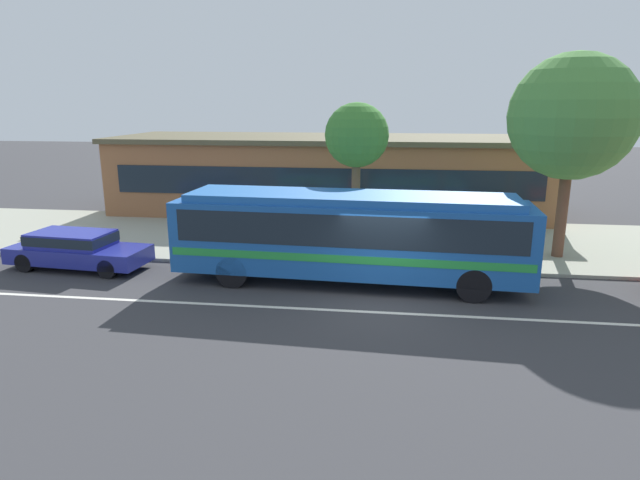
{
  "coord_description": "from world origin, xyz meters",
  "views": [
    {
      "loc": [
        0.16,
        -14.69,
        5.6
      ],
      "look_at": [
        -2.04,
        1.92,
        1.3
      ],
      "focal_mm": 30.14,
      "sensor_mm": 36.0,
      "label": 1
    }
  ],
  "objects_px": {
    "street_tree_mid_block": "(573,117)",
    "bus_stop_sign": "(500,221)",
    "transit_bus": "(350,232)",
    "pedestrian_waiting_near_sign": "(472,239)",
    "street_tree_near_stop": "(357,137)",
    "pedestrian_walking_along_curb": "(333,225)",
    "sedan_behind_bus": "(76,248)"
  },
  "relations": [
    {
      "from": "street_tree_mid_block",
      "to": "bus_stop_sign",
      "type": "bearing_deg",
      "value": -147.83
    },
    {
      "from": "transit_bus",
      "to": "street_tree_mid_block",
      "type": "distance_m",
      "value": 8.89
    },
    {
      "from": "pedestrian_waiting_near_sign",
      "to": "bus_stop_sign",
      "type": "relative_size",
      "value": 0.67
    },
    {
      "from": "bus_stop_sign",
      "to": "street_tree_near_stop",
      "type": "bearing_deg",
      "value": 156.65
    },
    {
      "from": "transit_bus",
      "to": "pedestrian_walking_along_curb",
      "type": "relative_size",
      "value": 6.67
    },
    {
      "from": "sedan_behind_bus",
      "to": "street_tree_near_stop",
      "type": "height_order",
      "value": "street_tree_near_stop"
    },
    {
      "from": "sedan_behind_bus",
      "to": "pedestrian_waiting_near_sign",
      "type": "relative_size",
      "value": 2.98
    },
    {
      "from": "bus_stop_sign",
      "to": "street_tree_mid_block",
      "type": "height_order",
      "value": "street_tree_mid_block"
    },
    {
      "from": "sedan_behind_bus",
      "to": "pedestrian_walking_along_curb",
      "type": "relative_size",
      "value": 2.94
    },
    {
      "from": "sedan_behind_bus",
      "to": "bus_stop_sign",
      "type": "distance_m",
      "value": 14.57
    },
    {
      "from": "transit_bus",
      "to": "pedestrian_walking_along_curb",
      "type": "xyz_separation_m",
      "value": [
        -0.9,
        3.32,
        -0.57
      ]
    },
    {
      "from": "bus_stop_sign",
      "to": "street_tree_near_stop",
      "type": "relative_size",
      "value": 0.45
    },
    {
      "from": "bus_stop_sign",
      "to": "transit_bus",
      "type": "bearing_deg",
      "value": -157.25
    },
    {
      "from": "transit_bus",
      "to": "pedestrian_waiting_near_sign",
      "type": "xyz_separation_m",
      "value": [
        4.03,
        1.9,
        -0.59
      ]
    },
    {
      "from": "street_tree_near_stop",
      "to": "street_tree_mid_block",
      "type": "bearing_deg",
      "value": -4.93
    },
    {
      "from": "transit_bus",
      "to": "pedestrian_waiting_near_sign",
      "type": "relative_size",
      "value": 6.76
    },
    {
      "from": "pedestrian_walking_along_curb",
      "to": "transit_bus",
      "type": "bearing_deg",
      "value": -74.85
    },
    {
      "from": "transit_bus",
      "to": "pedestrian_walking_along_curb",
      "type": "distance_m",
      "value": 3.49
    },
    {
      "from": "bus_stop_sign",
      "to": "street_tree_mid_block",
      "type": "relative_size",
      "value": 0.34
    },
    {
      "from": "pedestrian_walking_along_curb",
      "to": "street_tree_mid_block",
      "type": "xyz_separation_m",
      "value": [
        8.26,
        0.28,
        4.01
      ]
    },
    {
      "from": "pedestrian_waiting_near_sign",
      "to": "street_tree_near_stop",
      "type": "xyz_separation_m",
      "value": [
        -4.16,
        2.35,
        3.26
      ]
    },
    {
      "from": "transit_bus",
      "to": "sedan_behind_bus",
      "type": "height_order",
      "value": "transit_bus"
    },
    {
      "from": "sedan_behind_bus",
      "to": "street_tree_near_stop",
      "type": "bearing_deg",
      "value": 22.99
    },
    {
      "from": "street_tree_near_stop",
      "to": "street_tree_mid_block",
      "type": "xyz_separation_m",
      "value": [
        7.49,
        -0.65,
        0.76
      ]
    },
    {
      "from": "sedan_behind_bus",
      "to": "street_tree_near_stop",
      "type": "distance_m",
      "value": 10.81
    },
    {
      "from": "bus_stop_sign",
      "to": "street_tree_mid_block",
      "type": "bearing_deg",
      "value": 32.17
    },
    {
      "from": "pedestrian_waiting_near_sign",
      "to": "pedestrian_walking_along_curb",
      "type": "relative_size",
      "value": 0.99
    },
    {
      "from": "sedan_behind_bus",
      "to": "bus_stop_sign",
      "type": "bearing_deg",
      "value": 7.11
    },
    {
      "from": "pedestrian_waiting_near_sign",
      "to": "street_tree_near_stop",
      "type": "height_order",
      "value": "street_tree_near_stop"
    },
    {
      "from": "transit_bus",
      "to": "bus_stop_sign",
      "type": "bearing_deg",
      "value": 22.75
    },
    {
      "from": "street_tree_mid_block",
      "to": "street_tree_near_stop",
      "type": "bearing_deg",
      "value": 175.07
    },
    {
      "from": "pedestrian_waiting_near_sign",
      "to": "street_tree_mid_block",
      "type": "height_order",
      "value": "street_tree_mid_block"
    }
  ]
}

